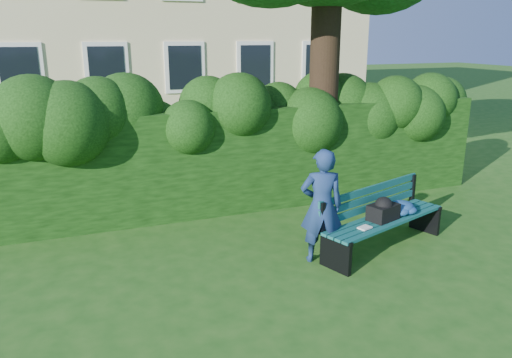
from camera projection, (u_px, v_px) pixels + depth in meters
name	position (u px, v px, depth m)	size (l,w,h in m)	color
ground	(271.00, 254.00, 7.08)	(80.00, 80.00, 0.00)	#1E4F15
hedge	(223.00, 158.00, 8.80)	(10.00, 1.00, 1.80)	black
park_bench	(386.00, 214.00, 7.20)	(2.26, 1.24, 0.89)	#0F4C49
man_reading	(321.00, 206.00, 6.68)	(0.57, 0.38, 1.58)	navy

